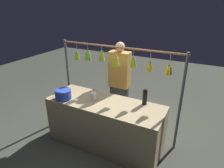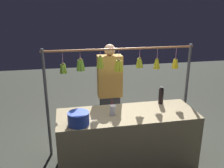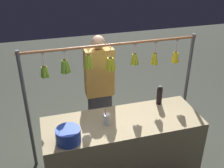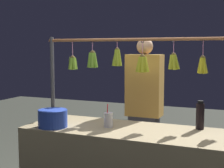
{
  "view_description": "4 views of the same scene",
  "coord_description": "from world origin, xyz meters",
  "px_view_note": "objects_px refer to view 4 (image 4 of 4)",
  "views": [
    {
      "loc": [
        -1.4,
        2.43,
        2.34
      ],
      "look_at": [
        -0.13,
        0.0,
        1.18
      ],
      "focal_mm": 30.99,
      "sensor_mm": 36.0,
      "label": 1
    },
    {
      "loc": [
        0.8,
        2.97,
        2.27
      ],
      "look_at": [
        0.22,
        0.0,
        1.27
      ],
      "focal_mm": 38.65,
      "sensor_mm": 36.0,
      "label": 2
    },
    {
      "loc": [
        0.88,
        2.59,
        2.78
      ],
      "look_at": [
        0.14,
        0.0,
        1.36
      ],
      "focal_mm": 43.63,
      "sensor_mm": 36.0,
      "label": 3
    },
    {
      "loc": [
        -1.01,
        2.8,
        1.56
      ],
      "look_at": [
        0.17,
        0.0,
        1.23
      ],
      "focal_mm": 53.17,
      "sensor_mm": 36.0,
      "label": 4
    }
  ],
  "objects_px": {
    "drink_cup": "(108,120)",
    "blue_bucket": "(53,118)",
    "water_bottle": "(200,116)",
    "vendor_person": "(144,113)"
  },
  "relations": [
    {
      "from": "water_bottle",
      "to": "vendor_person",
      "type": "relative_size",
      "value": 0.16
    },
    {
      "from": "drink_cup",
      "to": "blue_bucket",
      "type": "bearing_deg",
      "value": 22.49
    },
    {
      "from": "water_bottle",
      "to": "drink_cup",
      "type": "height_order",
      "value": "water_bottle"
    },
    {
      "from": "blue_bucket",
      "to": "drink_cup",
      "type": "bearing_deg",
      "value": -157.51
    },
    {
      "from": "blue_bucket",
      "to": "vendor_person",
      "type": "height_order",
      "value": "vendor_person"
    },
    {
      "from": "water_bottle",
      "to": "vendor_person",
      "type": "distance_m",
      "value": 0.88
    },
    {
      "from": "vendor_person",
      "to": "water_bottle",
      "type": "bearing_deg",
      "value": 142.83
    },
    {
      "from": "drink_cup",
      "to": "vendor_person",
      "type": "relative_size",
      "value": 0.13
    },
    {
      "from": "blue_bucket",
      "to": "vendor_person",
      "type": "relative_size",
      "value": 0.16
    },
    {
      "from": "water_bottle",
      "to": "drink_cup",
      "type": "distance_m",
      "value": 0.84
    }
  ]
}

